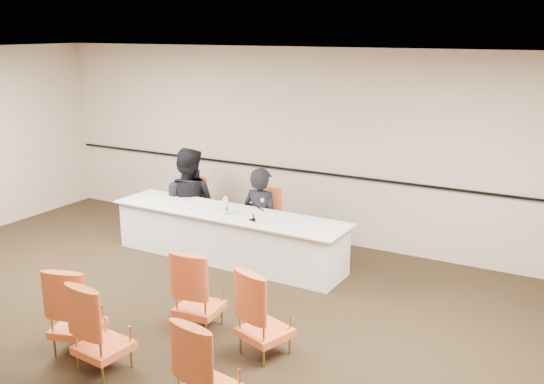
{
  "coord_description": "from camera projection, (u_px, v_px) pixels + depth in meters",
  "views": [
    {
      "loc": [
        3.81,
        -4.39,
        3.27
      ],
      "look_at": [
        -0.05,
        2.6,
        1.1
      ],
      "focal_mm": 40.0,
      "sensor_mm": 36.0,
      "label": 1
    }
  ],
  "objects": [
    {
      "name": "aud_chair_front_right",
      "position": [
        265.0,
        312.0,
        6.17
      ],
      "size": [
        0.63,
        0.63,
        0.95
      ],
      "primitive_type": null,
      "rotation": [
        0.0,
        0.0,
        -0.32
      ],
      "color": "#C65D23",
      "rests_on": "ground"
    },
    {
      "name": "wall_back",
      "position": [
        319.0,
        147.0,
        9.33
      ],
      "size": [
        10.0,
        0.04,
        3.0
      ],
      "primitive_type": "cube",
      "color": "#C0AC97",
      "rests_on": "ground"
    },
    {
      "name": "panelist_main",
      "position": [
        261.0,
        224.0,
        9.08
      ],
      "size": [
        0.68,
        0.49,
        1.75
      ],
      "primitive_type": "imported",
      "rotation": [
        0.0,
        0.0,
        3.03
      ],
      "color": "black",
      "rests_on": "ground"
    },
    {
      "name": "panelist_main_chair",
      "position": [
        261.0,
        221.0,
        9.07
      ],
      "size": [
        0.51,
        0.51,
        0.95
      ],
      "primitive_type": null,
      "rotation": [
        0.0,
        0.0,
        -0.02
      ],
      "color": "#C65D23",
      "rests_on": "ground"
    },
    {
      "name": "panelist_second",
      "position": [
        188.0,
        207.0,
        9.74
      ],
      "size": [
        1.08,
        0.93,
        1.93
      ],
      "primitive_type": "imported",
      "rotation": [
        0.0,
        0.0,
        3.37
      ],
      "color": "black",
      "rests_on": "ground"
    },
    {
      "name": "aud_chair_back_left",
      "position": [
        77.0,
        308.0,
        6.25
      ],
      "size": [
        0.62,
        0.62,
        0.95
      ],
      "primitive_type": null,
      "rotation": [
        0.0,
        0.0,
        0.29
      ],
      "color": "#C65D23",
      "rests_on": "ground"
    },
    {
      "name": "aud_chair_back_right",
      "position": [
        209.0,
        368.0,
        5.14
      ],
      "size": [
        0.57,
        0.57,
        0.95
      ],
      "primitive_type": null,
      "rotation": [
        0.0,
        0.0,
        -0.16
      ],
      "color": "#C65D23",
      "rests_on": "ground"
    },
    {
      "name": "floor",
      "position": [
        156.0,
        351.0,
        6.34
      ],
      "size": [
        10.0,
        10.0,
        0.0
      ],
      "primitive_type": "plane",
      "color": "black",
      "rests_on": "ground"
    },
    {
      "name": "ceiling",
      "position": [
        140.0,
        58.0,
        5.56
      ],
      "size": [
        10.0,
        10.0,
        0.0
      ],
      "primitive_type": "plane",
      "rotation": [
        3.14,
        0.0,
        0.0
      ],
      "color": "white",
      "rests_on": "ground"
    },
    {
      "name": "microphone",
      "position": [
        253.0,
        210.0,
        8.23
      ],
      "size": [
        0.17,
        0.23,
        0.29
      ],
      "primitive_type": null,
      "rotation": [
        0.0,
        0.0,
        -0.36
      ],
      "color": "black",
      "rests_on": "panel_table"
    },
    {
      "name": "coffee_cup",
      "position": [
        258.0,
        218.0,
        8.2
      ],
      "size": [
        0.1,
        0.1,
        0.12
      ],
      "primitive_type": "cylinder",
      "rotation": [
        0.0,
        0.0,
        0.41
      ],
      "color": "silver",
      "rests_on": "panel_table"
    },
    {
      "name": "water_bottle",
      "position": [
        226.0,
        205.0,
        8.57
      ],
      "size": [
        0.08,
        0.08,
        0.25
      ],
      "primitive_type": null,
      "rotation": [
        0.0,
        0.0,
        0.03
      ],
      "color": "#16727C",
      "rests_on": "panel_table"
    },
    {
      "name": "wall_rail",
      "position": [
        317.0,
        173.0,
        9.4
      ],
      "size": [
        9.8,
        0.04,
        0.03
      ],
      "primitive_type": "cube",
      "color": "black",
      "rests_on": "wall_back"
    },
    {
      "name": "papers",
      "position": [
        246.0,
        216.0,
        8.48
      ],
      "size": [
        0.35,
        0.3,
        0.0
      ],
      "primitive_type": "cube",
      "rotation": [
        0.0,
        0.0,
        -0.32
      ],
      "color": "silver",
      "rests_on": "panel_table"
    },
    {
      "name": "aud_chair_back_mid",
      "position": [
        102.0,
        326.0,
        5.87
      ],
      "size": [
        0.55,
        0.55,
        0.95
      ],
      "primitive_type": null,
      "rotation": [
        0.0,
        0.0,
        -0.1
      ],
      "color": "#C65D23",
      "rests_on": "ground"
    },
    {
      "name": "panelist_second_chair",
      "position": [
        188.0,
        208.0,
        9.74
      ],
      "size": [
        0.51,
        0.51,
        0.95
      ],
      "primitive_type": null,
      "rotation": [
        0.0,
        0.0,
        -0.02
      ],
      "color": "#C65D23",
      "rests_on": "ground"
    },
    {
      "name": "drinking_glass",
      "position": [
        223.0,
        211.0,
        8.52
      ],
      "size": [
        0.07,
        0.07,
        0.1
      ],
      "primitive_type": "cylinder",
      "rotation": [
        0.0,
        0.0,
        -0.19
      ],
      "color": "white",
      "rests_on": "panel_table"
    },
    {
      "name": "panel_table",
      "position": [
        228.0,
        236.0,
        8.76
      ],
      "size": [
        3.65,
        0.92,
        0.73
      ],
      "primitive_type": null,
      "rotation": [
        0.0,
        0.0,
        -0.02
      ],
      "color": "silver",
      "rests_on": "ground"
    },
    {
      "name": "aud_chair_front_mid",
      "position": [
        199.0,
        289.0,
        6.7
      ],
      "size": [
        0.54,
        0.54,
        0.95
      ],
      "primitive_type": null,
      "rotation": [
        0.0,
        0.0,
        0.09
      ],
      "color": "#C65D23",
      "rests_on": "ground"
    }
  ]
}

